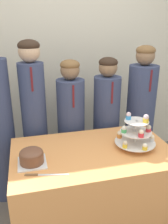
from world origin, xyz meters
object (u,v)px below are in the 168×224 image
object	(u,v)px
student_1	(35,122)
student_2	(71,129)
cake_knife	(39,175)
round_cake	(32,156)
cupcake_stand	(136,133)
student_3	(106,125)
student_4	(140,118)

from	to	relation	value
student_1	student_2	size ratio (longest dim) A/B	1.14
cake_knife	student_2	bearing A→B (deg)	77.41
round_cake	student_1	world-z (taller)	student_1
cake_knife	student_1	world-z (taller)	student_1
cake_knife	student_1	size ratio (longest dim) A/B	0.19
cake_knife	cupcake_stand	distance (m)	0.85
round_cake	student_2	size ratio (longest dim) A/B	0.15
round_cake	student_3	distance (m)	1.07
round_cake	student_1	size ratio (longest dim) A/B	0.13
round_cake	student_2	bearing A→B (deg)	57.34
cake_knife	student_4	size ratio (longest dim) A/B	0.20
student_1	cake_knife	bearing A→B (deg)	-91.28
student_2	student_3	xyz separation A→B (m)	(0.39, 0.00, 0.01)
cake_knife	student_4	world-z (taller)	student_4
student_1	student_4	distance (m)	1.16
student_3	student_4	distance (m)	0.40
cake_knife	round_cake	bearing A→B (deg)	116.68
round_cake	student_3	world-z (taller)	student_3
student_3	student_4	xyz separation A→B (m)	(0.40, 0.00, 0.04)
round_cake	cupcake_stand	world-z (taller)	cupcake_stand
cake_knife	student_2	size ratio (longest dim) A/B	0.22
cupcake_stand	student_3	bearing A→B (deg)	93.36
student_3	student_4	bearing A→B (deg)	0.00
student_1	student_3	size ratio (longest dim) A/B	1.13
cupcake_stand	student_1	size ratio (longest dim) A/B	0.21
round_cake	student_3	bearing A→B (deg)	39.34
student_3	cake_knife	bearing A→B (deg)	-133.08
student_4	student_1	bearing A→B (deg)	-180.00
cupcake_stand	student_4	size ratio (longest dim) A/B	0.22
student_4	student_2	bearing A→B (deg)	-180.00
student_1	student_4	world-z (taller)	student_1
student_1	student_3	bearing A→B (deg)	-0.00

